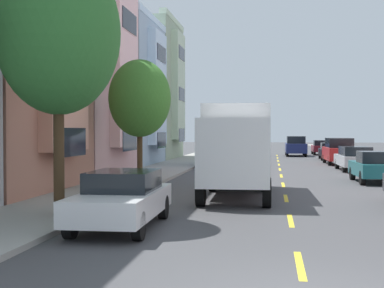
% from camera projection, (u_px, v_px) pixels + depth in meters
% --- Properties ---
extents(ground_plane, '(160.00, 160.00, 0.00)m').
position_uv_depth(ground_plane, '(279.00, 166.00, 37.68)').
color(ground_plane, '#424244').
extents(sidewalk_left, '(3.20, 120.00, 0.14)m').
position_uv_depth(sidewalk_left, '(173.00, 166.00, 36.73)').
color(sidewalk_left, '#99968E').
rests_on(sidewalk_left, ground_plane).
extents(lane_centerline_dashes, '(0.14, 47.20, 0.01)m').
position_uv_depth(lane_centerline_dashes, '(281.00, 172.00, 32.24)').
color(lane_centerline_dashes, yellow).
rests_on(lane_centerline_dashes, ground_plane).
extents(townhouse_third_rose, '(11.80, 8.43, 11.15)m').
position_uv_depth(townhouse_third_rose, '(24.00, 78.00, 30.43)').
color(townhouse_third_rose, '#CC9E9E').
rests_on(townhouse_third_rose, ground_plane).
extents(townhouse_fourth_powder_blue, '(12.04, 8.43, 10.46)m').
position_uv_depth(townhouse_fourth_powder_blue, '(77.00, 95.00, 38.99)').
color(townhouse_fourth_powder_blue, '#9EB7CC').
rests_on(townhouse_fourth_powder_blue, ground_plane).
extents(townhouse_fifth_sage, '(11.74, 8.43, 12.04)m').
position_uv_depth(townhouse_fifth_sage, '(113.00, 92.00, 47.49)').
color(townhouse_fifth_sage, '#99AD8E').
rests_on(townhouse_fifth_sage, ground_plane).
extents(street_tree_nearest, '(3.46, 3.46, 7.32)m').
position_uv_depth(street_tree_nearest, '(58.00, 33.00, 15.16)').
color(street_tree_nearest, '#47331E').
rests_on(street_tree_nearest, sidewalk_left).
extents(street_tree_second, '(2.80, 2.80, 5.52)m').
position_uv_depth(street_tree_second, '(140.00, 99.00, 24.54)').
color(street_tree_second, '#47331E').
rests_on(street_tree_second, sidewalk_left).
extents(delivery_box_truck, '(2.57, 7.82, 3.41)m').
position_uv_depth(delivery_box_truck, '(237.00, 145.00, 20.73)').
color(delivery_box_truck, white).
rests_on(delivery_box_truck, ground_plane).
extents(parked_sedan_forest, '(1.84, 4.52, 1.43)m').
position_uv_depth(parked_sedan_forest, '(232.00, 149.00, 52.58)').
color(parked_sedan_forest, '#194C28').
rests_on(parked_sedan_forest, ground_plane).
extents(parked_hatchback_burgundy, '(1.74, 4.00, 1.50)m').
position_uv_depth(parked_hatchback_burgundy, '(321.00, 147.00, 55.92)').
color(parked_hatchback_burgundy, maroon).
rests_on(parked_hatchback_burgundy, ground_plane).
extents(parked_hatchback_teal, '(1.83, 4.04, 1.50)m').
position_uv_depth(parked_hatchback_teal, '(374.00, 167.00, 25.79)').
color(parked_hatchback_teal, '#195B60').
rests_on(parked_hatchback_teal, ground_plane).
extents(parked_pickup_sky, '(2.04, 5.31, 1.73)m').
position_uv_depth(parked_pickup_sky, '(215.00, 155.00, 37.34)').
color(parked_pickup_sky, '#7A9EC6').
rests_on(parked_pickup_sky, ground_plane).
extents(parked_sedan_black, '(1.90, 4.54, 1.43)m').
position_uv_depth(parked_sedan_black, '(331.00, 151.00, 46.38)').
color(parked_sedan_black, black).
rests_on(parked_sedan_black, ground_plane).
extents(parked_suv_red, '(2.04, 4.84, 1.93)m').
position_uv_depth(parked_suv_red, '(339.00, 151.00, 40.07)').
color(parked_suv_red, '#AD1E1E').
rests_on(parked_suv_red, ground_plane).
extents(parked_wagon_silver, '(1.91, 4.73, 1.50)m').
position_uv_depth(parked_wagon_silver, '(354.00, 158.00, 33.47)').
color(parked_wagon_silver, '#B2B5BA').
rests_on(parked_wagon_silver, ground_plane).
extents(parked_sedan_white, '(1.87, 4.53, 1.43)m').
position_uv_depth(parked_sedan_white, '(122.00, 198.00, 13.85)').
color(parked_sedan_white, silver).
rests_on(parked_sedan_white, ground_plane).
extents(moving_navy_sedan, '(1.95, 4.80, 1.93)m').
position_uv_depth(moving_navy_sedan, '(296.00, 146.00, 53.26)').
color(moving_navy_sedan, navy).
rests_on(moving_navy_sedan, ground_plane).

